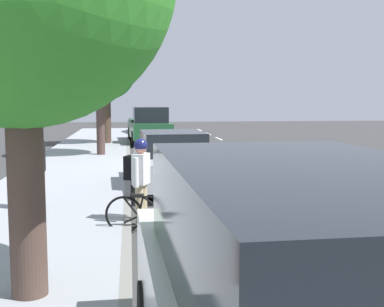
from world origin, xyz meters
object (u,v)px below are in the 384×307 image
Objects in this scene: street_tree_near_cyclist at (106,69)px; parked_sedan_silver_mid at (172,161)px; parked_sedan_black_nearest at (145,122)px; parked_pickup_green_second at (149,127)px; bicycle_at_curb at (153,213)px; street_tree_mid_block at (99,61)px; pedestrian_on_phone at (35,164)px; cyclist_with_backpack at (139,174)px.

parked_sedan_silver_mid is at bearing 99.98° from street_tree_near_cyclist.
parked_pickup_green_second is at bearing 89.58° from parked_sedan_black_nearest.
parked_sedan_silver_mid reaches higher than bicycle_at_curb.
street_tree_mid_block is 10.58m from pedestrian_on_phone.
pedestrian_on_phone is (0.75, 15.63, -2.84)m from street_tree_near_cyclist.
pedestrian_on_phone is (0.75, 10.17, -2.82)m from street_tree_mid_block.
street_tree_mid_block reaches higher than cyclist_with_backpack.
parked_sedan_black_nearest is at bearing -99.12° from street_tree_mid_block.
parked_sedan_black_nearest is 25.86m from bicycle_at_curb.
street_tree_near_cyclist is 15.90m from pedestrian_on_phone.
street_tree_near_cyclist reaches higher than street_tree_mid_block.
parked_sedan_black_nearest is at bearing -90.42° from parked_pickup_green_second.
pedestrian_on_phone is (2.08, -1.22, 0.05)m from cyclist_with_backpack.
street_tree_mid_block is (2.25, 13.99, 3.12)m from parked_sedan_black_nearest.
street_tree_mid_block is at bearing 80.88° from parked_sedan_black_nearest.
street_tree_near_cyclist is at bearing -92.74° from pedestrian_on_phone.
parked_pickup_green_second is at bearing -92.00° from bicycle_at_curb.
cyclist_with_backpack is at bearing 149.66° from pedestrian_on_phone.
parked_sedan_black_nearest is 0.83× the size of street_tree_mid_block.
parked_pickup_green_second is at bearing -109.73° from street_tree_mid_block.
street_tree_near_cyclist is at bearing 75.25° from parked_sedan_black_nearest.
parked_sedan_silver_mid is 4.01m from cyclist_with_backpack.
parked_sedan_black_nearest is 2.68× the size of pedestrian_on_phone.
street_tree_near_cyclist is (2.19, 0.64, 2.99)m from parked_pickup_green_second.
parked_sedan_black_nearest is 14.51m from street_tree_mid_block.
parked_pickup_green_second reaches higher than pedestrian_on_phone.
bicycle_at_curb is 0.82m from cyclist_with_backpack.
cyclist_with_backpack reaches higher than bicycle_at_curb.
pedestrian_on_phone is at bearing 41.41° from parked_sedan_silver_mid.
parked_pickup_green_second is 17.97m from bicycle_at_curb.
street_tree_near_cyclist is at bearing -84.85° from bicycle_at_curb.
street_tree_mid_block reaches higher than pedestrian_on_phone.
bicycle_at_curb is at bearing 80.61° from parked_sedan_silver_mid.
parked_pickup_green_second is 1.20× the size of parked_sedan_silver_mid.
pedestrian_on_phone is at bearing -36.07° from bicycle_at_curb.
pedestrian_on_phone is at bearing 79.77° from parked_pickup_green_second.
street_tree_near_cyclist is at bearing -85.46° from cyclist_with_backpack.
bicycle_at_curb is 1.04× the size of pedestrian_on_phone.
parked_pickup_green_second is at bearing -89.61° from parked_sedan_silver_mid.
parked_pickup_green_second reaches higher than bicycle_at_curb.
pedestrian_on_phone reaches higher than parked_sedan_silver_mid.
cyclist_with_backpack is 1.01× the size of pedestrian_on_phone.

